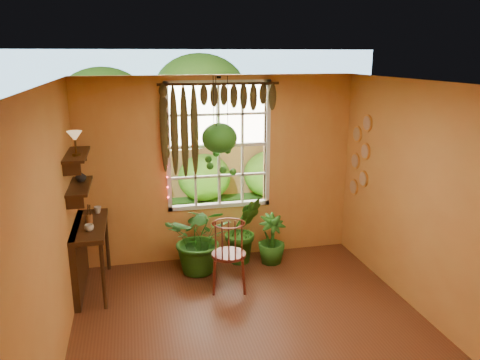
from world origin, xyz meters
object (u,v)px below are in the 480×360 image
at_px(potted_plant_left, 201,238).
at_px(hanging_basket, 219,139).
at_px(windsor_chair, 229,264).
at_px(counter_ledge, 83,250).
at_px(potted_plant_mid, 243,230).

relative_size(potted_plant_left, hanging_basket, 0.74).
bearing_deg(windsor_chair, counter_ledge, 178.92).
height_order(counter_ledge, hanging_basket, hanging_basket).
height_order(windsor_chair, potted_plant_mid, windsor_chair).
relative_size(counter_ledge, hanging_basket, 0.87).
relative_size(windsor_chair, potted_plant_mid, 1.20).
bearing_deg(counter_ledge, potted_plant_left, 6.33).
bearing_deg(potted_plant_mid, windsor_chair, -116.08).
xyz_separation_m(counter_ledge, hanging_basket, (1.86, 0.37, 1.30)).
xyz_separation_m(potted_plant_mid, hanging_basket, (-0.34, 0.01, 1.35)).
bearing_deg(potted_plant_mid, potted_plant_left, -163.50).
bearing_deg(counter_ledge, potted_plant_mid, 9.43).
distance_m(counter_ledge, hanging_basket, 2.30).
xyz_separation_m(windsor_chair, potted_plant_mid, (0.38, 0.77, 0.15)).
bearing_deg(potted_plant_left, hanging_basket, 32.22).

